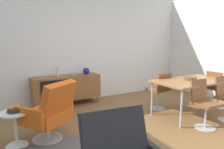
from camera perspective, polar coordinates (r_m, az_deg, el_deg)
The scene contains 13 objects.
ground_plane at distance 3.50m, azimuth 8.29°, elevation -16.98°, with size 8.32×8.32×0.00m, color brown.
wall_back at distance 5.42m, azimuth -8.73°, elevation 7.64°, with size 6.80×0.12×2.80m, color silver.
sideboard at distance 5.09m, azimuth -12.42°, elevation -3.47°, with size 1.60×0.45×0.72m.
vase_cobalt at distance 4.97m, azimuth -14.83°, elevation 0.85°, with size 0.06×0.06×0.25m.
vase_sculptural_dark at distance 5.20m, azimuth -7.14°, elevation 0.98°, with size 0.17×0.17×0.16m.
dining_table at distance 4.60m, azimuth 21.13°, elevation -1.95°, with size 1.60×0.90×0.74m.
wooden_bowl_on_table at distance 4.58m, azimuth 20.79°, elevation -1.06°, with size 0.26×0.26×0.06m, color brown.
dining_chair_front_left at distance 4.06m, azimuth 23.98°, elevation -6.90°, with size 0.42×0.44×0.86m.
dining_chair_far_end at distance 5.36m, azimuth 27.00°, elevation -3.32°, with size 0.43×0.40×0.86m.
dining_chair_back_left at distance 4.77m, azimuth 13.07°, elevation -4.00°, with size 0.40×0.43×0.86m.
lounge_chair_red at distance 3.38m, azimuth -16.80°, elevation -9.68°, with size 0.90×0.89×0.95m.
side_table_round at distance 3.43m, azimuth -25.05°, elevation -12.48°, with size 0.44×0.44×0.52m.
fruit_bowl at distance 3.35m, azimuth -25.32°, elevation -8.74°, with size 0.20×0.20×0.11m.
Camera 1 is at (-1.97, -2.45, 1.54)m, focal length 33.13 mm.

